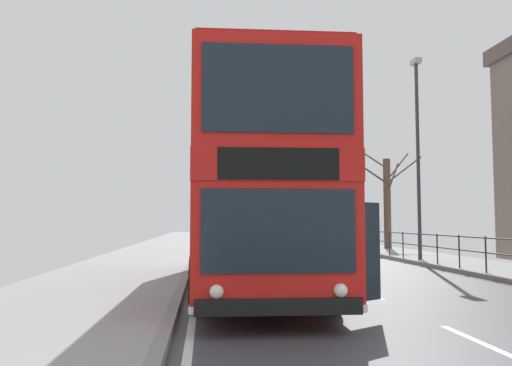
% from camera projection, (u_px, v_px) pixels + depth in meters
% --- Properties ---
extents(double_decker_bus_main, '(3.22, 10.96, 4.50)m').
position_uv_depth(double_decker_bus_main, '(252.00, 192.00, 12.85)').
color(double_decker_bus_main, red).
rests_on(double_decker_bus_main, ground).
extents(background_bus_far_lane, '(2.77, 10.61, 2.99)m').
position_uv_depth(background_bus_far_lane, '(309.00, 222.00, 32.89)').
color(background_bus_far_lane, red).
rests_on(background_bus_far_lane, ground).
extents(pedestrian_railing_far_kerb, '(0.05, 30.93, 1.07)m').
position_uv_depth(pedestrian_railing_far_kerb, '(410.00, 241.00, 21.02)').
color(pedestrian_railing_far_kerb, '#2D3338').
rests_on(pedestrian_railing_far_kerb, ground).
extents(street_lamp_far_side, '(0.28, 0.60, 8.15)m').
position_uv_depth(street_lamp_far_side, '(418.00, 143.00, 21.28)').
color(street_lamp_far_side, '#38383D').
rests_on(street_lamp_far_side, ground).
extents(bare_tree_far_00, '(3.75, 1.36, 5.53)m').
position_uv_depth(bare_tree_far_00, '(387.00, 200.00, 29.49)').
color(bare_tree_far_00, brown).
rests_on(bare_tree_far_00, ground).
extents(bare_tree_far_01, '(2.98, 2.33, 7.02)m').
position_uv_depth(bare_tree_far_01, '(320.00, 200.00, 44.74)').
color(bare_tree_far_01, '#4C3D2D').
rests_on(bare_tree_far_01, ground).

